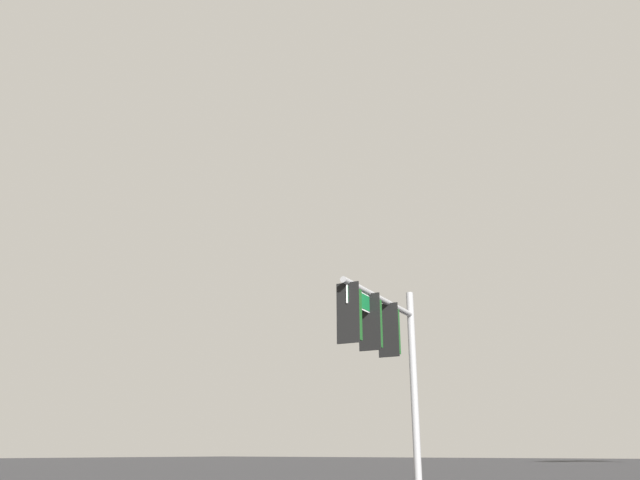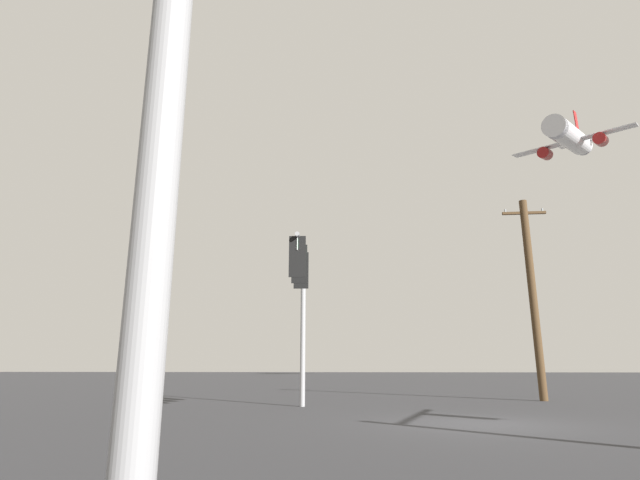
# 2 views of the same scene
# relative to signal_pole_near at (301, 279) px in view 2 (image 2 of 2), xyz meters

# --- Properties ---
(ground_plane) EXTENTS (400.00, 400.00, 0.00)m
(ground_plane) POSITION_rel_signal_pole_near_xyz_m (3.25, 5.18, -4.32)
(ground_plane) COLOR #2D2D30
(signal_pole_near) EXTENTS (4.14, 0.85, 5.96)m
(signal_pole_near) POSITION_rel_signal_pole_near_xyz_m (0.00, 0.00, 0.00)
(signal_pole_near) COLOR gray
(signal_pole_near) RESTS_ON ground_plane
(utility_pole) EXTENTS (0.35, 1.97, 8.95)m
(utility_pole) POSITION_rel_signal_pole_near_xyz_m (-6.52, 9.32, 0.26)
(utility_pole) COLOR #47331E
(utility_pole) RESTS_ON ground_plane
(airplane) EXTENTS (23.61, 21.17, 13.86)m
(airplane) POSITION_rel_signal_pole_near_xyz_m (-79.78, 38.88, 41.31)
(airplane) COLOR silver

